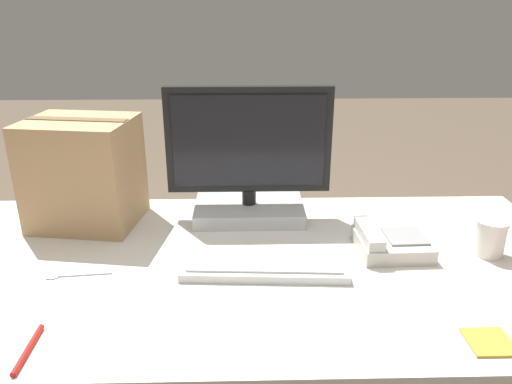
# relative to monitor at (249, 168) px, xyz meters

# --- Properties ---
(office_desk) EXTENTS (1.80, 0.90, 0.72)m
(office_desk) POSITION_rel_monitor_xyz_m (0.01, -0.30, -0.52)
(office_desk) COLOR beige
(office_desk) RESTS_ON ground_plane
(monitor) EXTENTS (0.51, 0.22, 0.42)m
(monitor) POSITION_rel_monitor_xyz_m (0.00, 0.00, 0.00)
(monitor) COLOR #B7B7B7
(monitor) RESTS_ON office_desk
(keyboard) EXTENTS (0.44, 0.19, 0.03)m
(keyboard) POSITION_rel_monitor_xyz_m (0.04, -0.33, -0.15)
(keyboard) COLOR silver
(keyboard) RESTS_ON office_desk
(desk_phone) EXTENTS (0.20, 0.19, 0.07)m
(desk_phone) POSITION_rel_monitor_xyz_m (0.39, -0.25, -0.14)
(desk_phone) COLOR beige
(desk_phone) RESTS_ON office_desk
(paper_cup_left) EXTENTS (0.09, 0.09, 0.10)m
(paper_cup_left) POSITION_rel_monitor_xyz_m (0.66, -0.27, -0.11)
(paper_cup_left) COLOR white
(paper_cup_left) RESTS_ON office_desk
(spoon) EXTENTS (0.17, 0.03, 0.00)m
(spoon) POSITION_rel_monitor_xyz_m (-0.47, -0.36, -0.16)
(spoon) COLOR silver
(spoon) RESTS_ON office_desk
(cardboard_box) EXTENTS (0.35, 0.30, 0.33)m
(cardboard_box) POSITION_rel_monitor_xyz_m (-0.51, -0.03, 0.00)
(cardboard_box) COLOR tan
(cardboard_box) RESTS_ON office_desk
(pen_marker) EXTENTS (0.01, 0.15, 0.01)m
(pen_marker) POSITION_rel_monitor_xyz_m (-0.45, -0.65, -0.16)
(pen_marker) COLOR red
(pen_marker) RESTS_ON office_desk
(sticky_note_pad) EXTENTS (0.09, 0.09, 0.01)m
(sticky_note_pad) POSITION_rel_monitor_xyz_m (0.49, -0.65, -0.16)
(sticky_note_pad) COLOR gold
(sticky_note_pad) RESTS_ON office_desk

